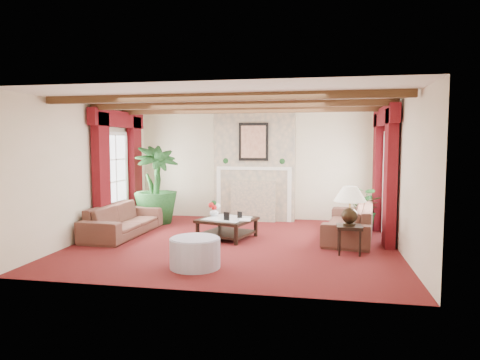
% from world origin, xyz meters
% --- Properties ---
extents(floor, '(6.00, 6.00, 0.00)m').
position_xyz_m(floor, '(0.00, 0.00, 0.00)').
color(floor, '#44100C').
rests_on(floor, ground).
extents(ceiling, '(6.00, 6.00, 0.00)m').
position_xyz_m(ceiling, '(0.00, 0.00, 2.70)').
color(ceiling, white).
rests_on(ceiling, floor).
extents(back_wall, '(6.00, 0.02, 2.70)m').
position_xyz_m(back_wall, '(0.00, 2.75, 1.35)').
color(back_wall, beige).
rests_on(back_wall, ground).
extents(left_wall, '(0.02, 5.50, 2.70)m').
position_xyz_m(left_wall, '(-3.00, 0.00, 1.35)').
color(left_wall, beige).
rests_on(left_wall, ground).
extents(right_wall, '(0.02, 5.50, 2.70)m').
position_xyz_m(right_wall, '(3.00, 0.00, 1.35)').
color(right_wall, beige).
rests_on(right_wall, ground).
extents(ceiling_beams, '(6.00, 3.00, 0.12)m').
position_xyz_m(ceiling_beams, '(0.00, 0.00, 2.64)').
color(ceiling_beams, '#3A2212').
rests_on(ceiling_beams, ceiling).
extents(fireplace, '(2.00, 0.52, 2.70)m').
position_xyz_m(fireplace, '(0.00, 2.55, 2.70)').
color(fireplace, tan).
rests_on(fireplace, ground).
extents(french_door_left, '(0.10, 1.10, 2.16)m').
position_xyz_m(french_door_left, '(-2.97, 1.00, 2.13)').
color(french_door_left, white).
rests_on(french_door_left, ground).
extents(french_door_right, '(0.10, 1.10, 2.16)m').
position_xyz_m(french_door_right, '(2.97, 1.00, 2.13)').
color(french_door_right, white).
rests_on(french_door_right, ground).
extents(curtains_left, '(0.20, 2.40, 2.55)m').
position_xyz_m(curtains_left, '(-2.86, 1.00, 2.55)').
color(curtains_left, '#4D0A0F').
rests_on(curtains_left, ground).
extents(curtains_right, '(0.20, 2.40, 2.55)m').
position_xyz_m(curtains_right, '(2.86, 1.00, 2.55)').
color(curtains_right, '#4D0A0F').
rests_on(curtains_right, ground).
extents(sofa_left, '(2.23, 0.80, 0.85)m').
position_xyz_m(sofa_left, '(-2.45, 0.27, 0.43)').
color(sofa_left, '#320D18').
rests_on(sofa_left, ground).
extents(sofa_right, '(2.44, 1.27, 0.89)m').
position_xyz_m(sofa_right, '(2.19, 0.83, 0.44)').
color(sofa_right, '#320D18').
rests_on(sofa_right, ground).
extents(potted_palm, '(2.89, 2.89, 1.04)m').
position_xyz_m(potted_palm, '(-2.26, 1.65, 0.52)').
color(potted_palm, black).
rests_on(potted_palm, ground).
extents(small_plant, '(1.79, 1.80, 0.76)m').
position_xyz_m(small_plant, '(2.60, 1.72, 0.38)').
color(small_plant, black).
rests_on(small_plant, ground).
extents(coffee_table, '(1.24, 1.24, 0.41)m').
position_xyz_m(coffee_table, '(-0.23, 0.34, 0.20)').
color(coffee_table, black).
rests_on(coffee_table, ground).
extents(side_table, '(0.54, 0.54, 0.50)m').
position_xyz_m(side_table, '(2.11, -0.45, 0.25)').
color(side_table, black).
rests_on(side_table, ground).
extents(ottoman, '(0.78, 0.78, 0.46)m').
position_xyz_m(ottoman, '(-0.30, -1.73, 0.23)').
color(ottoman, gray).
rests_on(ottoman, ground).
extents(table_lamp, '(0.55, 0.55, 0.70)m').
position_xyz_m(table_lamp, '(2.11, -0.45, 0.85)').
color(table_lamp, black).
rests_on(table_lamp, side_table).
extents(flower_vase, '(0.29, 0.29, 0.18)m').
position_xyz_m(flower_vase, '(-0.55, 0.54, 0.50)').
color(flower_vase, silver).
rests_on(flower_vase, coffee_table).
extents(book, '(0.23, 0.09, 0.31)m').
position_xyz_m(book, '(0.05, 0.16, 0.56)').
color(book, black).
rests_on(book, coffee_table).
extents(photo_frame_a, '(0.13, 0.07, 0.17)m').
position_xyz_m(photo_frame_a, '(-0.19, 0.10, 0.49)').
color(photo_frame_a, black).
rests_on(photo_frame_a, coffee_table).
extents(photo_frame_b, '(0.11, 0.06, 0.14)m').
position_xyz_m(photo_frame_b, '(0.02, 0.39, 0.48)').
color(photo_frame_b, black).
rests_on(photo_frame_b, coffee_table).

